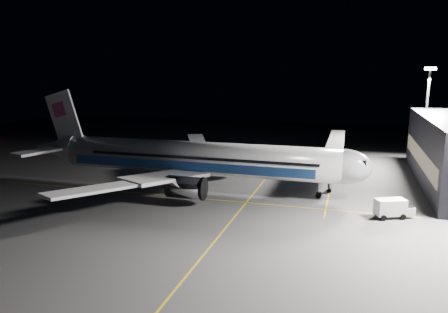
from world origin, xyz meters
TOP-DOWN VIEW (x-y plane):
  - ground at (0.00, 0.00)m, footprint 200.00×200.00m
  - guide_line_main at (10.00, 0.00)m, footprint 0.25×80.00m
  - guide_line_cross at (0.00, -6.00)m, footprint 70.00×0.25m
  - guide_line_side at (22.00, 10.00)m, footprint 0.25×40.00m
  - airliner at (-1.08, 0.00)m, footprint 61.48×54.22m
  - jet_bridge at (22.00, 18.06)m, footprint 3.60×34.40m
  - floodlight_mast_north at (40.00, 31.99)m, footprint 2.40×0.68m
  - service_truck at (31.16, -6.96)m, footprint 5.60×4.03m
  - baggage_tug at (-8.12, 16.90)m, footprint 2.10×1.71m
  - safety_cone_a at (6.00, 11.44)m, footprint 0.39×0.39m
  - safety_cone_b at (6.00, 14.00)m, footprint 0.45×0.45m
  - safety_cone_c at (5.80, 12.18)m, footprint 0.41×0.41m

SIDE VIEW (x-z plane):
  - ground at x=0.00m, z-range 0.00..0.00m
  - guide_line_main at x=10.00m, z-range 0.00..0.01m
  - guide_line_cross at x=0.00m, z-range 0.00..0.01m
  - guide_line_side at x=22.00m, z-range 0.00..0.01m
  - safety_cone_a at x=6.00m, z-range 0.00..0.59m
  - safety_cone_c at x=5.80m, z-range 0.00..0.62m
  - safety_cone_b at x=6.00m, z-range 0.00..0.67m
  - baggage_tug at x=-8.12m, z-range -0.06..1.44m
  - service_truck at x=31.16m, z-range 0.09..2.77m
  - jet_bridge at x=22.00m, z-range 1.43..7.73m
  - airliner at x=-1.08m, z-range -3.16..13.48m
  - floodlight_mast_north at x=40.00m, z-range 2.02..22.72m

